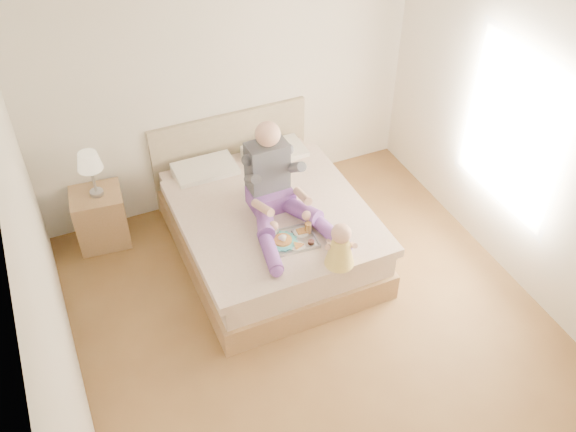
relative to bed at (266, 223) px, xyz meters
name	(u,v)px	position (x,y,z in m)	size (l,w,h in m)	color
room	(328,188)	(0.08, -1.08, 1.19)	(4.02, 4.22, 2.71)	brown
bed	(266,223)	(0.00, 0.00, 0.00)	(1.70, 2.18, 1.00)	olive
nightstand	(101,218)	(-1.47, 0.76, -0.02)	(0.53, 0.48, 0.60)	olive
lamp	(89,164)	(-1.45, 0.75, 0.65)	(0.24, 0.24, 0.48)	#B3B6BB
adult	(276,191)	(0.02, -0.23, 0.56)	(0.78, 1.10, 0.92)	#65388E
tray	(292,238)	(0.00, -0.62, 0.32)	(0.44, 0.36, 0.12)	#B3B6BB
baby	(340,247)	(0.25, -1.03, 0.47)	(0.30, 0.38, 0.42)	#F3D04C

